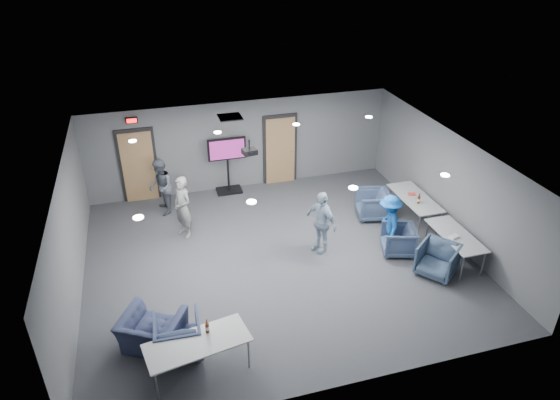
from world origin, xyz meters
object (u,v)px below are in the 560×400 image
object	(u,v)px
person_b	(161,187)
chair_right_b	(398,240)
person_c	(321,222)
chair_front_a	(178,336)
chair_right_a	(373,204)
table_right_b	(456,236)
person_a	(183,207)
bottle_right	(419,200)
projector	(250,151)
tv_stand	(228,162)
bottle_front	(207,328)
table_right_a	(415,199)
chair_front_b	(153,332)
person_d	(389,223)
table_front_left	(198,344)

from	to	relation	value
person_b	chair_right_b	size ratio (longest dim) A/B	2.06
person_c	chair_front_a	distance (m)	4.48
person_c	chair_right_a	size ratio (longest dim) A/B	1.88
table_right_b	person_a	bearing A→B (deg)	64.19
bottle_right	projector	xyz separation A→B (m)	(-4.29, 0.74, 1.57)
chair_right_a	table_right_b	xyz separation A→B (m)	(0.96, -2.41, 0.29)
person_c	tv_stand	xyz separation A→B (m)	(-1.58, 3.68, 0.17)
chair_front_a	chair_right_a	bearing A→B (deg)	-144.99
person_a	tv_stand	xyz separation A→B (m)	(1.55, 2.07, 0.15)
chair_front_a	bottle_front	size ratio (longest dim) A/B	2.97
chair_right_a	chair_right_b	size ratio (longest dim) A/B	1.10
table_right_a	bottle_right	bearing A→B (deg)	164.44
person_a	table_right_b	distance (m)	6.70
tv_stand	person_a	bearing A→B (deg)	-126.89
bottle_front	tv_stand	size ratio (longest dim) A/B	0.17
chair_front_b	tv_stand	size ratio (longest dim) A/B	0.65
chair_front_a	table_right_a	xyz separation A→B (m)	(6.61, 3.06, 0.29)
person_b	person_d	xyz separation A→B (m)	(5.18, -3.37, -0.06)
chair_front_b	table_right_a	distance (m)	7.59
person_d	table_front_left	distance (m)	5.66
person_b	person_d	distance (m)	6.18
table_right_a	chair_right_b	bearing A→B (deg)	138.13
person_d	chair_front_a	bearing A→B (deg)	-52.67
chair_right_b	table_right_b	world-z (taller)	table_right_b
chair_right_b	person_d	bearing A→B (deg)	-117.13
table_right_b	table_front_left	size ratio (longest dim) A/B	0.87
chair_right_b	bottle_front	bearing A→B (deg)	-48.47
tv_stand	projector	xyz separation A→B (m)	(0.10, -2.66, 1.43)
chair_front_a	tv_stand	world-z (taller)	tv_stand
person_a	tv_stand	distance (m)	2.59
bottle_right	projector	world-z (taller)	projector
person_a	table_right_b	xyz separation A→B (m)	(6.03, -2.92, -0.14)
chair_front_b	table_right_b	xyz separation A→B (m)	(7.06, 0.88, 0.32)
chair_front_a	bottle_front	distance (m)	0.79
bottle_front	table_right_a	bearing A→B (deg)	29.63
chair_right_b	chair_front_a	size ratio (longest dim) A/B	0.90
person_b	bottle_front	distance (m)	5.82
tv_stand	bottle_right	bearing A→B (deg)	-37.76
person_a	table_right_b	bearing A→B (deg)	34.72
table_right_a	bottle_right	xyz separation A→B (m)	(-0.09, -0.31, 0.15)
bottle_front	projector	world-z (taller)	projector
person_a	projector	distance (m)	2.36
chair_front_b	bottle_right	bearing A→B (deg)	-131.03
person_d	bottle_right	size ratio (longest dim) A/B	5.12
person_a	table_right_a	distance (m)	6.11
person_a	chair_right_b	world-z (taller)	person_a
table_right_a	table_right_b	distance (m)	1.90
table_front_left	tv_stand	size ratio (longest dim) A/B	1.12
bottle_right	person_c	bearing A→B (deg)	-174.32
person_c	person_d	bearing A→B (deg)	50.16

